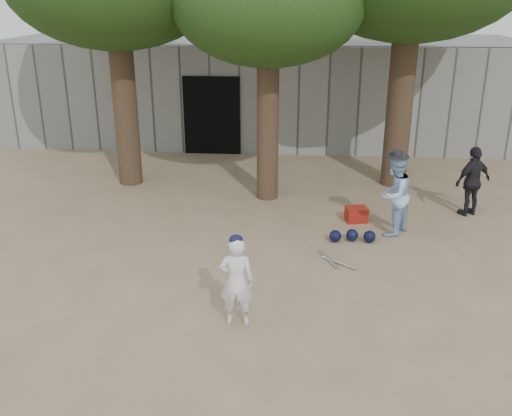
# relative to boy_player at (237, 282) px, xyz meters

# --- Properties ---
(ground) EXTENTS (70.00, 70.00, 0.00)m
(ground) POSITION_rel_boy_player_xyz_m (-0.50, 1.11, -0.66)
(ground) COLOR #937C5E
(ground) RESTS_ON ground
(boy_player) EXTENTS (0.49, 0.33, 1.32)m
(boy_player) POSITION_rel_boy_player_xyz_m (0.00, 0.00, 0.00)
(boy_player) COLOR white
(boy_player) RESTS_ON ground
(spectator_blue) EXTENTS (0.93, 0.97, 1.59)m
(spectator_blue) POSITION_rel_boy_player_xyz_m (2.62, 3.41, 0.13)
(spectator_blue) COLOR #9BC1F0
(spectator_blue) RESTS_ON ground
(spectator_dark) EXTENTS (0.93, 0.73, 1.47)m
(spectator_dark) POSITION_rel_boy_player_xyz_m (4.39, 4.56, 0.07)
(spectator_dark) COLOR black
(spectator_dark) RESTS_ON ground
(red_bag) EXTENTS (0.48, 0.41, 0.30)m
(red_bag) POSITION_rel_boy_player_xyz_m (2.01, 3.99, -0.51)
(red_bag) COLOR maroon
(red_bag) RESTS_ON ground
(back_building) EXTENTS (16.00, 5.24, 3.00)m
(back_building) POSITION_rel_boy_player_xyz_m (-0.50, 11.44, 0.84)
(back_building) COLOR gray
(back_building) RESTS_ON ground
(helmet_row) EXTENTS (0.87, 0.30, 0.23)m
(helmet_row) POSITION_rel_boy_player_xyz_m (1.85, 2.96, -0.55)
(helmet_row) COLOR black
(helmet_row) RESTS_ON ground
(bat_pile) EXTENTS (0.66, 0.70, 0.06)m
(bat_pile) POSITION_rel_boy_player_xyz_m (1.46, 2.05, -0.63)
(bat_pile) COLOR #B2B1B8
(bat_pile) RESTS_ON ground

